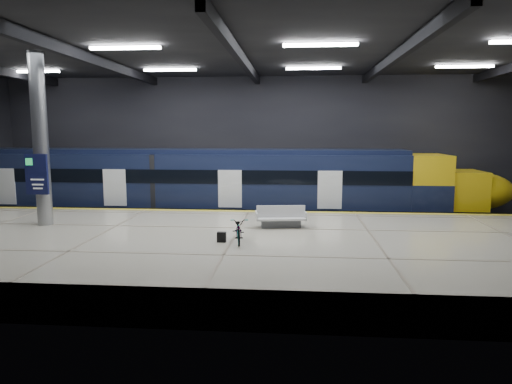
# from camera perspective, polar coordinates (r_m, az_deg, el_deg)

# --- Properties ---
(ground) EXTENTS (30.00, 30.00, 0.00)m
(ground) POSITION_cam_1_polar(r_m,az_deg,el_deg) (19.31, -1.73, -7.06)
(ground) COLOR black
(ground) RESTS_ON ground
(room_shell) EXTENTS (30.10, 16.10, 8.05)m
(room_shell) POSITION_cam_1_polar(r_m,az_deg,el_deg) (18.70, -1.80, 10.15)
(room_shell) COLOR black
(room_shell) RESTS_ON ground
(platform) EXTENTS (30.00, 11.00, 1.10)m
(platform) POSITION_cam_1_polar(r_m,az_deg,el_deg) (16.77, -2.72, -7.40)
(platform) COLOR #BEB7A1
(platform) RESTS_ON ground
(safety_strip) EXTENTS (30.00, 0.40, 0.01)m
(safety_strip) POSITION_cam_1_polar(r_m,az_deg,el_deg) (21.75, -0.91, -2.41)
(safety_strip) COLOR gold
(safety_strip) RESTS_ON platform
(rails) EXTENTS (30.00, 1.52, 0.16)m
(rails) POSITION_cam_1_polar(r_m,az_deg,el_deg) (24.63, -0.27, -3.65)
(rails) COLOR gray
(rails) RESTS_ON ground
(train) EXTENTS (29.40, 2.84, 3.79)m
(train) POSITION_cam_1_polar(r_m,az_deg,el_deg) (24.62, -5.59, 0.98)
(train) COLOR black
(train) RESTS_ON ground
(bench) EXTENTS (2.08, 1.09, 0.88)m
(bench) POSITION_cam_1_polar(r_m,az_deg,el_deg) (18.15, 3.11, -3.46)
(bench) COLOR #595B60
(bench) RESTS_ON platform
(bicycle) EXTENTS (0.85, 1.77, 0.89)m
(bicycle) POSITION_cam_1_polar(r_m,az_deg,el_deg) (15.66, -2.16, -4.72)
(bicycle) COLOR #99999E
(bicycle) RESTS_ON platform
(pannier_bag) EXTENTS (0.30, 0.19, 0.35)m
(pannier_bag) POSITION_cam_1_polar(r_m,az_deg,el_deg) (15.81, -4.32, -5.64)
(pannier_bag) COLOR black
(pannier_bag) RESTS_ON platform
(info_column) EXTENTS (0.90, 0.78, 6.90)m
(info_column) POSITION_cam_1_polar(r_m,az_deg,el_deg) (20.26, -25.36, 5.67)
(info_column) COLOR #9EA0A5
(info_column) RESTS_ON platform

